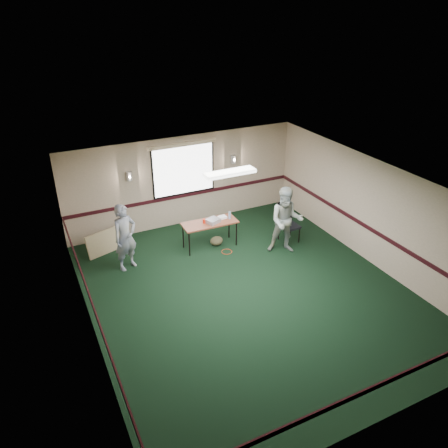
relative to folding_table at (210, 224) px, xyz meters
name	(u,v)px	position (x,y,z in m)	size (l,w,h in m)	color
ground	(248,292)	(-0.08, -2.34, -0.69)	(8.00, 8.00, 0.00)	black
room_shell	(210,197)	(-0.08, -0.21, 0.89)	(8.00, 8.02, 8.00)	tan
folding_table	(210,224)	(0.00, 0.00, 0.00)	(1.51, 0.64, 0.75)	brown
projector	(213,221)	(0.07, -0.06, 0.11)	(0.34, 0.28, 0.11)	#999AA1
game_console	(222,217)	(0.41, 0.07, 0.08)	(0.22, 0.18, 0.05)	white
red_cup	(204,221)	(-0.15, 0.02, 0.11)	(0.08, 0.08, 0.12)	red
water_bottle	(230,215)	(0.58, -0.04, 0.16)	(0.06, 0.06, 0.21)	#81A7D4
duffel_bag	(217,241)	(0.19, -0.02, -0.57)	(0.36, 0.27, 0.26)	#4C442B
cable_coil	(227,252)	(0.28, -0.48, -0.69)	(0.29, 0.29, 0.01)	#BA3917
folded_table	(108,241)	(-2.57, 0.96, -0.38)	(1.24, 0.05, 0.64)	tan
conference_chair	(288,221)	(2.11, -0.61, -0.12)	(0.50, 0.52, 0.99)	black
person_left	(125,237)	(-2.31, -0.05, 0.18)	(0.64, 0.42, 1.75)	#39477F
person_right	(286,221)	(1.71, -1.10, 0.23)	(0.90, 0.70, 1.85)	#6986A4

